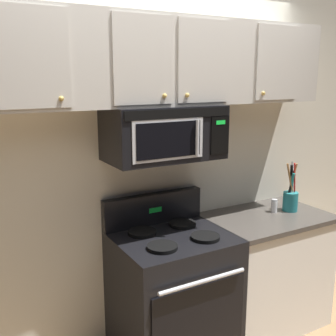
{
  "coord_description": "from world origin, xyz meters",
  "views": [
    {
      "loc": [
        -1.28,
        -1.76,
        1.93
      ],
      "look_at": [
        0.0,
        0.49,
        1.35
      ],
      "focal_mm": 43.61,
      "sensor_mm": 36.0,
      "label": 1
    }
  ],
  "objects_px": {
    "stove_range": "(173,295)",
    "utensil_crock_teal": "(291,197)",
    "over_range_microwave": "(164,133)",
    "salt_shaker": "(274,206)"
  },
  "relations": [
    {
      "from": "stove_range",
      "to": "utensil_crock_teal",
      "type": "height_order",
      "value": "utensil_crock_teal"
    },
    {
      "from": "stove_range",
      "to": "over_range_microwave",
      "type": "xyz_separation_m",
      "value": [
        -0.0,
        0.12,
        1.11
      ]
    },
    {
      "from": "stove_range",
      "to": "utensil_crock_teal",
      "type": "xyz_separation_m",
      "value": [
        1.07,
        -0.0,
        0.54
      ]
    },
    {
      "from": "salt_shaker",
      "to": "over_range_microwave",
      "type": "bearing_deg",
      "value": 174.79
    },
    {
      "from": "salt_shaker",
      "to": "stove_range",
      "type": "bearing_deg",
      "value": -178.05
    },
    {
      "from": "over_range_microwave",
      "to": "utensil_crock_teal",
      "type": "xyz_separation_m",
      "value": [
        1.07,
        -0.12,
        -0.56
      ]
    },
    {
      "from": "over_range_microwave",
      "to": "salt_shaker",
      "type": "height_order",
      "value": "over_range_microwave"
    },
    {
      "from": "utensil_crock_teal",
      "to": "salt_shaker",
      "type": "distance_m",
      "value": 0.15
    },
    {
      "from": "over_range_microwave",
      "to": "salt_shaker",
      "type": "relative_size",
      "value": 7.3
    },
    {
      "from": "utensil_crock_teal",
      "to": "over_range_microwave",
      "type": "bearing_deg",
      "value": 173.73
    }
  ]
}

